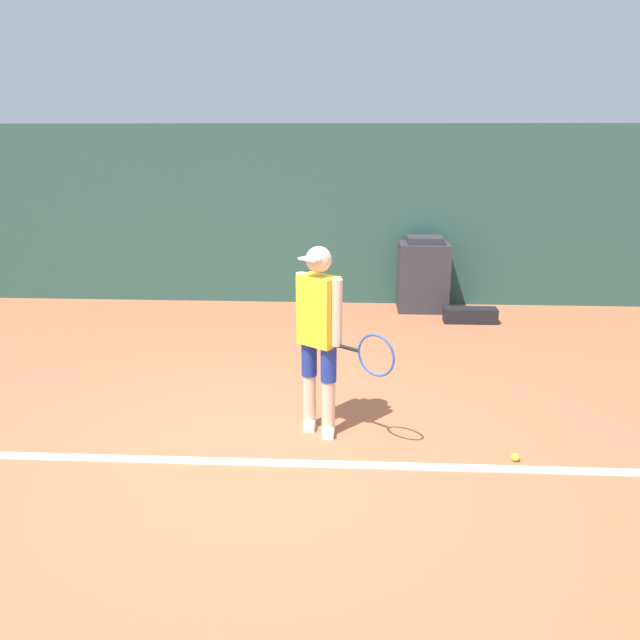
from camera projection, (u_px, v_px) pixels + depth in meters
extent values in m
plane|color=#B76642|center=(268.00, 452.00, 5.23)|extent=(24.00, 24.00, 0.00)
cube|color=#2D564C|center=(309.00, 216.00, 9.58)|extent=(24.00, 0.10, 2.72)
cube|color=white|center=(266.00, 463.00, 5.05)|extent=(21.60, 0.10, 0.01)
cylinder|color=beige|center=(309.00, 401.00, 5.61)|extent=(0.12, 0.12, 0.51)
cylinder|color=navy|center=(309.00, 358.00, 5.50)|extent=(0.14, 0.14, 0.31)
cube|color=white|center=(310.00, 423.00, 5.67)|extent=(0.10, 0.24, 0.08)
cylinder|color=beige|center=(328.00, 408.00, 5.48)|extent=(0.12, 0.12, 0.51)
cylinder|color=navy|center=(329.00, 364.00, 5.36)|extent=(0.14, 0.14, 0.31)
cube|color=white|center=(328.00, 430.00, 5.54)|extent=(0.10, 0.24, 0.08)
cube|color=yellow|center=(319.00, 311.00, 5.30)|extent=(0.39, 0.36, 0.60)
sphere|color=beige|center=(319.00, 259.00, 5.17)|extent=(0.22, 0.22, 0.22)
cube|color=white|center=(311.00, 259.00, 5.09)|extent=(0.22, 0.20, 0.02)
cylinder|color=beige|center=(301.00, 305.00, 5.41)|extent=(0.09, 0.09, 0.57)
cylinder|color=beige|center=(337.00, 313.00, 5.17)|extent=(0.09, 0.09, 0.57)
cylinder|color=black|center=(348.00, 348.00, 5.18)|extent=(0.21, 0.16, 0.03)
torus|color=#2851B2|center=(376.00, 355.00, 5.01)|extent=(0.30, 0.23, 0.36)
sphere|color=#D1E533|center=(515.00, 457.00, 5.07)|extent=(0.07, 0.07, 0.07)
cube|color=#333338|center=(423.00, 277.00, 9.36)|extent=(0.74, 0.58, 1.02)
cube|color=#333338|center=(425.00, 240.00, 9.20)|extent=(0.52, 0.41, 0.10)
cube|color=black|center=(470.00, 315.00, 8.82)|extent=(0.74, 0.24, 0.21)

